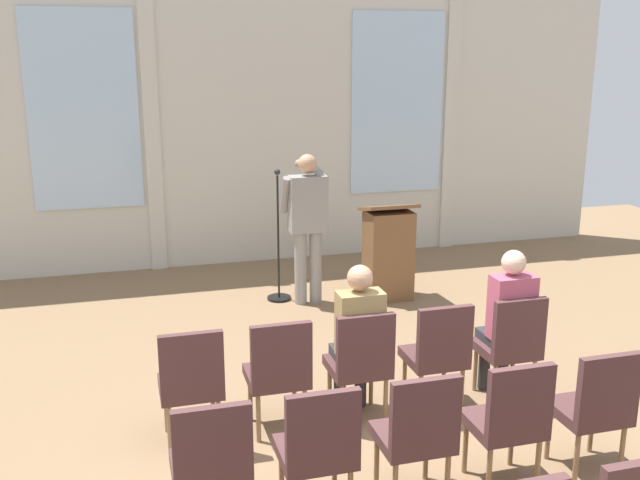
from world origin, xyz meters
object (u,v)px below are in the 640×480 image
object	(u,v)px
chair_r0_c0	(191,379)
chair_r0_c1	(279,369)
chair_r0_c2	(361,359)
chair_r1_c0	(211,460)
mic_stand	(279,272)
chair_r0_c3	(438,350)
chair_r1_c4	(596,404)
lectern	(388,253)
chair_r0_c4	(511,342)
audience_r0_c4	(508,316)
chair_r1_c1	(318,445)
speaker	(307,218)
chair_r1_c2	(418,430)
audience_r0_c2	(358,334)
chair_r1_c3	(510,417)

from	to	relation	value
chair_r0_c0	chair_r0_c1	bearing A→B (deg)	0.00
chair_r0_c0	chair_r0_c2	world-z (taller)	same
chair_r1_c0	chair_r0_c2	bearing A→B (deg)	40.72
mic_stand	chair_r0_c3	xyz separation A→B (m)	(0.65, -3.02, 0.20)
chair_r0_c1	chair_r1_c0	size ratio (longest dim) A/B	1.00
chair_r1_c0	chair_r1_c4	distance (m)	2.63
lectern	chair_r0_c1	distance (m)	3.34
chair_r0_c2	chair_r1_c4	xyz separation A→B (m)	(1.31, -1.13, 0.00)
chair_r0_c4	audience_r0_c4	size ratio (longest dim) A/B	0.72
chair_r0_c0	audience_r0_c4	size ratio (longest dim) A/B	0.72
chair_r1_c0	chair_r1_c1	world-z (taller)	same
chair_r0_c4	chair_r1_c0	distance (m)	2.86
lectern	chair_r0_c3	bearing A→B (deg)	-102.50
chair_r0_c2	audience_r0_c4	distance (m)	1.33
speaker	mic_stand	distance (m)	0.76
chair_r0_c1	chair_r0_c2	distance (m)	0.66
chair_r0_c3	chair_r1_c1	size ratio (longest dim) A/B	1.00
chair_r1_c2	mic_stand	bearing A→B (deg)	89.87
chair_r1_c2	chair_r0_c1	bearing A→B (deg)	120.15
speaker	audience_r0_c4	xyz separation A→B (m)	(1.00, -2.75, -0.28)
chair_r0_c3	chair_r0_c1	bearing A→B (deg)	180.00
chair_r0_c1	audience_r0_c4	size ratio (longest dim) A/B	0.72
lectern	chair_r1_c1	bearing A→B (deg)	-116.42
mic_stand	audience_r0_c2	distance (m)	2.96
chair_r0_c2	audience_r0_c4	xyz separation A→B (m)	(1.31, 0.08, 0.19)
chair_r1_c0	chair_r1_c1	distance (m)	0.66
chair_r0_c4	chair_r1_c3	xyz separation A→B (m)	(-0.66, -1.13, 0.00)
chair_r0_c3	chair_r1_c1	xyz separation A→B (m)	(-1.31, -1.13, 0.00)
audience_r0_c4	chair_r1_c1	xyz separation A→B (m)	(-1.97, -1.21, -0.19)
chair_r0_c4	chair_r1_c2	world-z (taller)	same
chair_r1_c0	chair_r0_c1	bearing A→B (deg)	59.85
chair_r0_c0	audience_r0_c4	distance (m)	2.64
chair_r0_c2	chair_r1_c0	bearing A→B (deg)	-139.28
mic_stand	chair_r0_c3	size ratio (longest dim) A/B	1.65
chair_r0_c0	chair_r1_c3	world-z (taller)	same
audience_r0_c2	chair_r1_c4	bearing A→B (deg)	-42.74
chair_r0_c2	chair_r1_c0	xyz separation A→B (m)	(-1.31, -1.13, 0.00)
speaker	chair_r1_c1	xyz separation A→B (m)	(-0.97, -3.96, -0.48)
audience_r0_c2	chair_r1_c4	world-z (taller)	audience_r0_c2
chair_r0_c0	audience_r0_c4	bearing A→B (deg)	1.79
chair_r0_c0	chair_r1_c3	size ratio (longest dim) A/B	1.00
lectern	audience_r0_c2	distance (m)	2.94
chair_r1_c1	chair_r1_c2	distance (m)	0.66
mic_stand	chair_r1_c0	distance (m)	4.36
speaker	chair_r0_c1	bearing A→B (deg)	-108.87
chair_r0_c4	audience_r0_c4	xyz separation A→B (m)	(-0.00, 0.08, 0.19)
audience_r0_c4	chair_r1_c3	xyz separation A→B (m)	(-0.66, -1.21, -0.19)
chair_r1_c4	chair_r1_c2	bearing A→B (deg)	180.00
speaker	chair_r0_c0	xyz separation A→B (m)	(-1.62, -2.83, -0.48)
chair_r0_c0	chair_r1_c0	world-z (taller)	same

